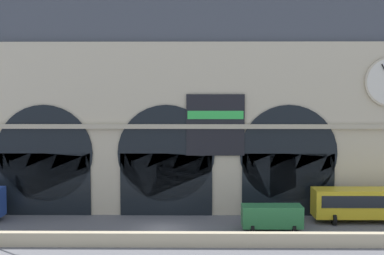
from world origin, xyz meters
TOP-DOWN VIEW (x-y plane):
  - ground_plane at (0.00, 0.00)m, footprint 200.00×200.00m
  - quay_parapet_wall at (0.00, -4.96)m, footprint 90.00×0.70m
  - station_building at (0.03, 7.81)m, footprint 49.83×6.01m
  - van_mideast at (9.51, -0.34)m, footprint 5.20×2.48m
  - bus_east at (19.28, 2.53)m, footprint 11.00×3.25m

SIDE VIEW (x-z plane):
  - ground_plane at x=0.00m, z-range 0.00..0.00m
  - quay_parapet_wall at x=0.00m, z-range 0.00..1.11m
  - van_mideast at x=9.51m, z-range 0.15..2.35m
  - bus_east at x=19.28m, z-range 0.23..3.33m
  - station_building at x=0.03m, z-range -0.29..21.34m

